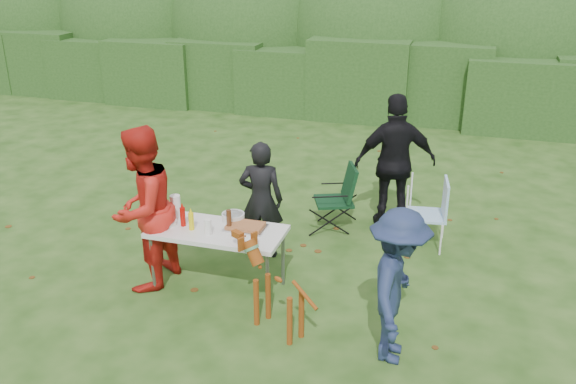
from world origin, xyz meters
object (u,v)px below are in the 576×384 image
(person_black_puffy, at_px, (395,163))
(beer_bottle, at_px, (229,220))
(folding_table, at_px, (217,234))
(mustard_bottle, at_px, (191,221))
(camping_chair, at_px, (334,198))
(lawn_chair, at_px, (426,212))
(paper_towel_roll, at_px, (175,206))
(child, at_px, (397,287))
(dog, at_px, (278,292))
(person_red_jacket, at_px, (142,209))
(person_cook, at_px, (261,200))
(ketchup_bottle, at_px, (183,217))

(person_black_puffy, bearing_deg, beer_bottle, 35.44)
(folding_table, distance_m, mustard_bottle, 0.32)
(person_black_puffy, height_order, beer_bottle, person_black_puffy)
(camping_chair, xyz_separation_m, lawn_chair, (1.25, -0.14, -0.00))
(camping_chair, distance_m, mustard_bottle, 2.36)
(paper_towel_roll, bearing_deg, child, -18.28)
(folding_table, bearing_deg, child, -18.35)
(child, xyz_separation_m, dog, (-1.17, 0.08, -0.31))
(person_red_jacket, relative_size, child, 1.24)
(person_red_jacket, bearing_deg, paper_towel_roll, 150.48)
(folding_table, height_order, lawn_chair, lawn_chair)
(dog, relative_size, paper_towel_roll, 3.69)
(person_cook, height_order, beer_bottle, person_cook)
(ketchup_bottle, height_order, paper_towel_roll, paper_towel_roll)
(person_red_jacket, distance_m, person_black_puffy, 3.44)
(person_red_jacket, bearing_deg, camping_chair, 145.30)
(mustard_bottle, relative_size, ketchup_bottle, 0.91)
(child, bearing_deg, dog, 86.23)
(person_cook, distance_m, dog, 1.71)
(person_cook, xyz_separation_m, person_black_puffy, (1.46, 1.32, 0.19))
(person_cook, distance_m, beer_bottle, 0.90)
(person_cook, distance_m, camping_chair, 1.27)
(folding_table, xyz_separation_m, beer_bottle, (0.14, 0.03, 0.17))
(child, distance_m, beer_bottle, 2.07)
(dog, distance_m, beer_bottle, 1.08)
(child, bearing_deg, ketchup_bottle, 74.82)
(mustard_bottle, bearing_deg, person_red_jacket, -173.38)
(paper_towel_roll, bearing_deg, ketchup_bottle, -47.34)
(folding_table, xyz_separation_m, paper_towel_roll, (-0.59, 0.19, 0.18))
(mustard_bottle, bearing_deg, ketchup_bottle, 154.86)
(person_red_jacket, bearing_deg, mustard_bottle, 101.69)
(person_red_jacket, distance_m, lawn_chair, 3.59)
(folding_table, height_order, ketchup_bottle, ketchup_bottle)
(dog, relative_size, ketchup_bottle, 4.36)
(person_cook, xyz_separation_m, lawn_chair, (1.95, 0.88, -0.29))
(person_red_jacket, height_order, lawn_chair, person_red_jacket)
(mustard_bottle, bearing_deg, dog, -24.40)
(child, distance_m, dog, 1.21)
(folding_table, xyz_separation_m, dog, (0.91, -0.61, -0.23))
(dog, xyz_separation_m, camping_chair, (-0.01, 2.54, 0.00))
(person_cook, xyz_separation_m, camping_chair, (0.70, 1.02, -0.29))
(person_red_jacket, distance_m, ketchup_bottle, 0.45)
(camping_chair, height_order, ketchup_bottle, ketchup_bottle)
(person_red_jacket, distance_m, child, 2.96)
(person_red_jacket, xyz_separation_m, dog, (1.73, -0.47, -0.49))
(mustard_bottle, height_order, beer_bottle, beer_bottle)
(dog, distance_m, paper_towel_roll, 1.75)
(child, bearing_deg, mustard_bottle, 75.42)
(folding_table, xyz_separation_m, person_cook, (0.20, 0.91, 0.07))
(child, distance_m, lawn_chair, 2.50)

